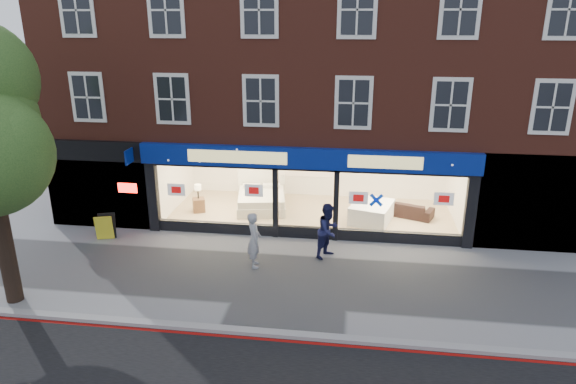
% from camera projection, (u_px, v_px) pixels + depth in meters
% --- Properties ---
extents(ground, '(120.00, 120.00, 0.00)m').
position_uv_depth(ground, '(295.00, 279.00, 15.27)').
color(ground, gray).
rests_on(ground, ground).
extents(kerb_line, '(60.00, 0.10, 0.01)m').
position_uv_depth(kerb_line, '(279.00, 341.00, 12.36)').
color(kerb_line, '#8C0A07').
rests_on(kerb_line, ground).
extents(kerb_stone, '(60.00, 0.25, 0.12)m').
position_uv_depth(kerb_stone, '(280.00, 334.00, 12.53)').
color(kerb_stone, gray).
rests_on(kerb_stone, ground).
extents(showroom_floor, '(11.00, 4.50, 0.10)m').
position_uv_depth(showroom_floor, '(311.00, 214.00, 20.17)').
color(showroom_floor, tan).
rests_on(showroom_floor, ground).
extents(building, '(19.00, 8.26, 10.30)m').
position_uv_depth(building, '(317.00, 37.00, 19.61)').
color(building, maroon).
rests_on(building, ground).
extents(display_bed, '(2.27, 2.60, 1.31)m').
position_uv_depth(display_bed, '(262.00, 199.00, 20.56)').
color(display_bed, '#EEE5CF').
rests_on(display_bed, showroom_floor).
extents(bedside_table, '(0.59, 0.59, 0.55)m').
position_uv_depth(bedside_table, '(199.00, 205.00, 20.21)').
color(bedside_table, brown).
rests_on(bedside_table, showroom_floor).
extents(mattress_stack, '(1.80, 2.05, 0.69)m').
position_uv_depth(mattress_stack, '(372.00, 212.00, 19.26)').
color(mattress_stack, white).
rests_on(mattress_stack, showroom_floor).
extents(sofa, '(2.11, 1.45, 0.57)m').
position_uv_depth(sofa, '(407.00, 209.00, 19.77)').
color(sofa, black).
rests_on(sofa, showroom_floor).
extents(a_board, '(0.69, 0.54, 0.92)m').
position_uv_depth(a_board, '(106.00, 227.00, 17.88)').
color(a_board, yellow).
rests_on(a_board, ground).
extents(pedestrian_grey, '(0.57, 0.73, 1.77)m').
position_uv_depth(pedestrian_grey, '(254.00, 240.00, 15.81)').
color(pedestrian_grey, '#9FA1A7').
rests_on(pedestrian_grey, ground).
extents(pedestrian_blue, '(1.06, 1.11, 1.81)m').
position_uv_depth(pedestrian_blue, '(328.00, 230.00, 16.44)').
color(pedestrian_blue, '#171940').
rests_on(pedestrian_blue, ground).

